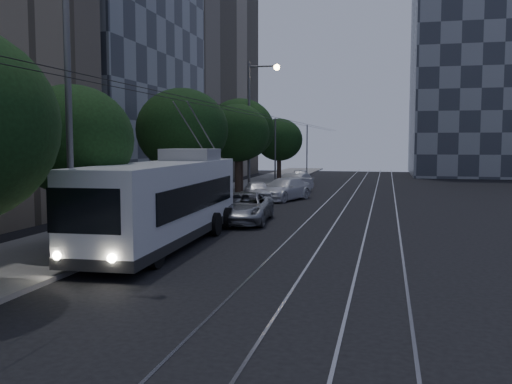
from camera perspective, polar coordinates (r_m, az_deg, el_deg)
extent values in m
plane|color=black|center=(19.25, 0.29, -6.83)|extent=(120.00, 120.00, 0.00)
cube|color=gray|center=(40.29, -3.88, -0.53)|extent=(5.00, 90.00, 0.15)
cube|color=gray|center=(38.78, 7.19, -0.87)|extent=(0.08, 90.00, 0.02)
cube|color=gray|center=(38.66, 9.32, -0.91)|extent=(0.08, 90.00, 0.02)
cube|color=gray|center=(38.60, 11.63, -0.96)|extent=(0.08, 90.00, 0.02)
cube|color=gray|center=(38.59, 13.77, -1.00)|extent=(0.08, 90.00, 0.02)
cylinder|color=black|center=(39.24, 1.22, 7.41)|extent=(0.02, 90.00, 0.02)
cylinder|color=black|center=(39.10, 2.23, 7.42)|extent=(0.02, 90.00, 0.02)
cylinder|color=#555557|center=(29.93, -5.43, 3.16)|extent=(0.14, 0.14, 6.00)
cylinder|color=#555557|center=(49.30, 1.93, 3.90)|extent=(0.14, 0.14, 6.00)
cylinder|color=#555557|center=(69.04, 5.12, 4.19)|extent=(0.14, 0.14, 6.00)
cube|color=#333841|center=(47.41, -17.19, 15.79)|extent=(14.00, 18.00, 26.00)
cube|color=gray|center=(65.97, -8.18, 16.36)|extent=(14.00, 22.00, 34.00)
cube|color=#333841|center=(75.12, 23.96, 10.73)|extent=(22.00, 18.00, 24.00)
cube|color=silver|center=(21.95, -9.13, -0.78)|extent=(2.93, 11.98, 2.83)
cube|color=black|center=(22.11, -9.09, -4.04)|extent=(2.97, 12.02, 0.35)
cube|color=black|center=(22.40, -8.66, -0.34)|extent=(2.90, 9.50, 1.04)
cube|color=black|center=(16.62, -16.84, -1.83)|extent=(2.23, 0.16, 1.29)
cube|color=black|center=(27.49, -4.50, 0.89)|extent=(2.03, 0.15, 0.99)
cube|color=#2AFD37|center=(16.54, -16.92, 1.24)|extent=(1.59, 0.11, 0.32)
cube|color=gray|center=(24.63, -6.58, 3.74)|extent=(2.20, 2.25, 0.50)
sphere|color=white|center=(17.20, -19.26, -6.02)|extent=(0.26, 0.26, 0.26)
sphere|color=white|center=(16.38, -14.23, -6.44)|extent=(0.26, 0.26, 0.26)
cylinder|color=#555557|center=(25.71, -6.45, 6.06)|extent=(0.06, 4.49, 2.38)
cylinder|color=#555557|center=(25.52, -5.19, 6.08)|extent=(0.06, 4.49, 2.38)
cylinder|color=black|center=(19.26, -16.74, -5.54)|extent=(0.30, 0.99, 0.99)
cylinder|color=black|center=(18.19, -10.04, -6.02)|extent=(0.30, 0.99, 0.99)
cylinder|color=black|center=(24.96, -9.42, -3.02)|extent=(0.30, 0.99, 0.99)
cylinder|color=black|center=(24.15, -4.08, -3.23)|extent=(0.30, 0.99, 0.99)
cylinder|color=black|center=(26.72, -7.87, -2.47)|extent=(0.30, 0.99, 0.99)
cylinder|color=black|center=(25.96, -2.84, -2.65)|extent=(0.30, 0.99, 0.99)
imported|color=#94969A|center=(28.01, -1.25, -1.58)|extent=(2.86, 5.49, 1.48)
imported|color=silver|center=(38.16, 0.15, 0.10)|extent=(2.87, 4.35, 1.38)
imported|color=silver|center=(38.87, 2.79, 0.28)|extent=(3.70, 5.57, 1.50)
imported|color=silver|center=(44.29, 3.84, 0.87)|extent=(2.52, 4.86, 1.53)
imported|color=silver|center=(53.36, 4.46, 1.53)|extent=(2.17, 4.45, 1.46)
cylinder|color=#2F211A|center=(21.57, -17.68, -2.54)|extent=(0.44, 0.44, 2.41)
ellipsoid|color=black|center=(21.40, -17.88, 5.00)|extent=(4.34, 4.34, 3.91)
cylinder|color=#2F211A|center=(31.26, -7.33, 0.24)|extent=(0.44, 0.44, 2.75)
ellipsoid|color=black|center=(31.16, -7.39, 6.18)|extent=(4.97, 4.97, 4.47)
cylinder|color=#2F211A|center=(41.70, -1.84, 1.56)|extent=(0.44, 0.44, 2.89)
ellipsoid|color=black|center=(41.63, -1.85, 5.93)|extent=(4.64, 4.64, 4.18)
cylinder|color=#2F211A|center=(44.43, -1.57, 1.82)|extent=(0.44, 0.44, 2.96)
ellipsoid|color=black|center=(44.37, -1.58, 6.29)|extent=(5.28, 5.28, 4.76)
cylinder|color=#2F211A|center=(57.65, 2.32, 2.28)|extent=(0.44, 0.44, 2.43)
ellipsoid|color=black|center=(57.58, 2.33, 5.25)|extent=(4.73, 4.73, 4.26)
cylinder|color=#555557|center=(18.15, -18.25, 9.02)|extent=(0.20, 0.20, 10.60)
cylinder|color=#555557|center=(42.07, -0.70, 6.31)|extent=(0.20, 0.20, 9.82)
cylinder|color=#555557|center=(42.18, 0.75, 12.46)|extent=(2.16, 0.12, 0.12)
sphere|color=#F1CC84|center=(41.97, 2.09, 12.36)|extent=(0.44, 0.44, 0.44)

